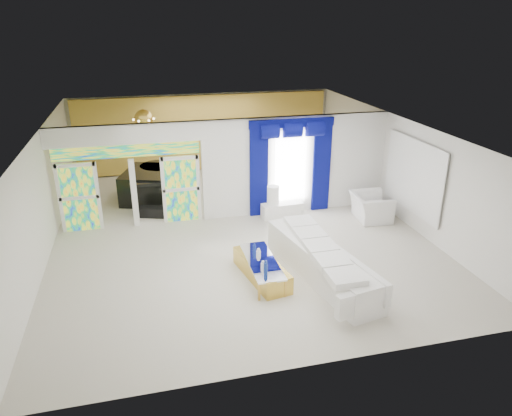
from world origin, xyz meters
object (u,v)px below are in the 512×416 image
object	(u,v)px
coffee_table	(262,269)
armchair	(371,207)
console_table	(282,210)
white_sofa	(321,263)
grand_piano	(149,185)

from	to	relation	value
coffee_table	armchair	distance (m)	4.83
console_table	white_sofa	bearing A→B (deg)	-93.01
console_table	armchair	size ratio (longest dim) A/B	1.06
white_sofa	coffee_table	world-z (taller)	white_sofa
console_table	grand_piano	xyz separation A→B (m)	(-3.89, 2.56, 0.28)
white_sofa	armchair	bearing A→B (deg)	36.06
coffee_table	console_table	world-z (taller)	coffee_table
white_sofa	coffee_table	xyz separation A→B (m)	(-1.35, 0.30, -0.16)
coffee_table	grand_piano	bearing A→B (deg)	111.44
white_sofa	console_table	bearing A→B (deg)	76.40
armchair	console_table	bearing A→B (deg)	76.33
white_sofa	armchair	size ratio (longest dim) A/B	3.24
coffee_table	console_table	xyz separation A→B (m)	(1.55, 3.42, -0.00)
grand_piano	white_sofa	bearing A→B (deg)	-41.34
armchair	grand_piano	xyz separation A→B (m)	(-6.43, 3.39, 0.10)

